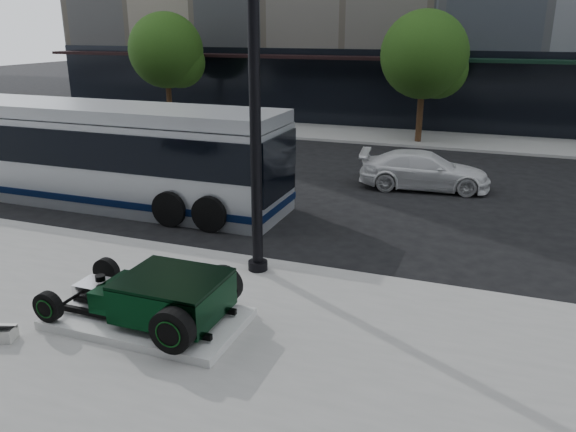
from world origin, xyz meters
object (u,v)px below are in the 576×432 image
at_px(transit_bus, 93,152).
at_px(white_sedan, 424,170).
at_px(hot_rod, 163,296).
at_px(lamppost, 255,104).

bearing_deg(transit_bus, white_sedan, 27.69).
xyz_separation_m(hot_rod, white_sedan, (2.98, 10.95, -0.09)).
distance_m(hot_rod, white_sedan, 11.35).
bearing_deg(white_sedan, hot_rod, 157.27).
distance_m(hot_rod, lamppost, 4.08).
distance_m(transit_bus, white_sedan, 10.45).
relative_size(hot_rod, lamppost, 0.42).
height_order(transit_bus, white_sedan, transit_bus).
relative_size(lamppost, transit_bus, 0.63).
xyz_separation_m(lamppost, transit_bus, (-6.82, 3.34, -2.15)).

